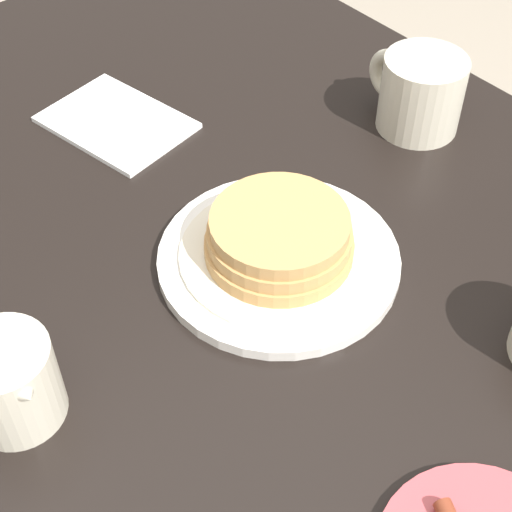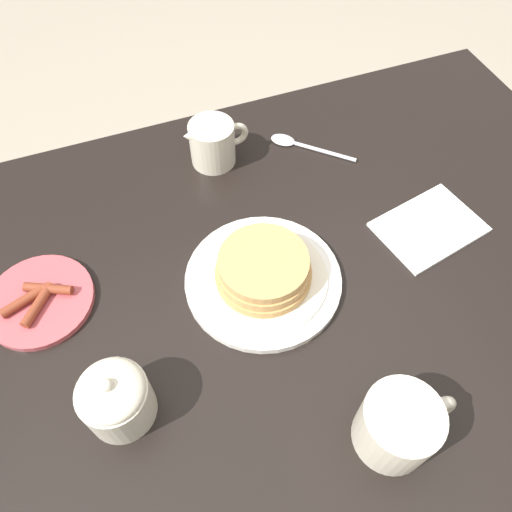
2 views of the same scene
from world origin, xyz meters
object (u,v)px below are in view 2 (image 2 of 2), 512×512
Objects in this scene: pancake_plate at (263,274)px; spoon at (297,144)px; sugar_bowl at (115,398)px; side_plate_bacon at (39,300)px; napkin at (430,228)px; creamer_pitcher at (212,143)px; coffee_mug at (399,425)px.

spoon is (0.17, 0.25, -0.02)m from pancake_plate.
sugar_bowl is 0.74× the size of spoon.
pancake_plate is 0.33m from side_plate_bacon.
napkin is at bearing -7.89° from side_plate_bacon.
sugar_bowl is 0.53× the size of napkin.
creamer_pitcher reaches higher than napkin.
sugar_bowl is (-0.24, -0.12, 0.02)m from pancake_plate.
sugar_bowl reaches higher than side_plate_bacon.
coffee_mug is (0.39, -0.35, 0.04)m from side_plate_bacon.
pancake_plate is 2.39× the size of sugar_bowl.
sugar_bowl is at bearing -137.40° from spoon.
side_plate_bacon is at bearing 172.11° from napkin.
napkin is at bearing -0.20° from pancake_plate.
coffee_mug is 1.09× the size of creamer_pitcher.
creamer_pitcher reaches higher than pancake_plate.
spoon is at bearing 115.68° from napkin.
spoon is at bearing -6.52° from creamer_pitcher.
pancake_plate is 1.78× the size of spoon.
napkin is at bearing -64.32° from spoon.
pancake_plate is 0.28m from coffee_mug.
napkin is at bearing 12.36° from sugar_bowl.
coffee_mug is at bearing -75.68° from pancake_plate.
side_plate_bacon is 0.51m from spoon.
side_plate_bacon is 0.61m from napkin.
spoon is at bearing 42.60° from sugar_bowl.
napkin is at bearing -44.48° from creamer_pitcher.
pancake_plate is at bearing 179.80° from napkin.
coffee_mug is 0.54m from creamer_pitcher.
side_plate_bacon is 1.61× the size of sugar_bowl.
coffee_mug is (0.07, -0.27, 0.02)m from pancake_plate.
sugar_bowl is at bearing -68.17° from side_plate_bacon.
creamer_pitcher is 0.39m from napkin.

